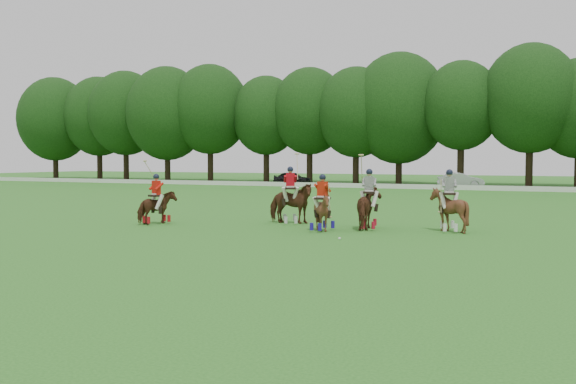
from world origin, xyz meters
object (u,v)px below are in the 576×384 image
at_px(polo_red_c, 322,211).
at_px(polo_stripe_b, 449,209).
at_px(polo_red_b, 290,203).
at_px(car_mid, 460,180).
at_px(car_left, 292,178).
at_px(polo_stripe_a, 369,207).
at_px(polo_red_a, 156,206).
at_px(polo_ball, 339,238).

bearing_deg(polo_red_c, polo_stripe_b, 23.33).
bearing_deg(polo_red_b, car_mid, 89.14).
bearing_deg(car_left, car_mid, -90.88).
bearing_deg(car_left, polo_stripe_a, -152.30).
bearing_deg(polo_red_c, car_left, 116.08).
relative_size(polo_red_a, polo_ball, 29.70).
relative_size(polo_red_b, polo_red_c, 1.36).
distance_m(car_mid, polo_stripe_a, 38.27).
height_order(polo_stripe_b, polo_ball, polo_stripe_b).
bearing_deg(polo_stripe_b, polo_red_c, -156.67).
distance_m(polo_red_c, polo_stripe_b, 4.81).
bearing_deg(polo_stripe_b, polo_ball, -125.72).
bearing_deg(polo_red_b, car_left, 114.46).
xyz_separation_m(polo_red_c, polo_ball, (1.50, -2.15, -0.73)).
relative_size(polo_red_c, polo_ball, 24.28).
relative_size(polo_red_a, polo_stripe_b, 1.13).
distance_m(car_mid, polo_stripe_b, 38.19).
height_order(car_left, polo_stripe_a, polo_stripe_a).
height_order(polo_red_c, polo_stripe_b, polo_stripe_b).
distance_m(polo_red_c, polo_stripe_a, 2.02).
xyz_separation_m(car_left, polo_red_b, (17.08, -37.54, 0.21)).
xyz_separation_m(car_mid, polo_red_b, (-0.57, -37.54, 0.18)).
distance_m(car_mid, polo_red_a, 40.49).
xyz_separation_m(polo_red_a, polo_red_b, (5.08, 2.55, 0.14)).
height_order(car_mid, polo_red_b, polo_red_b).
xyz_separation_m(car_mid, polo_stripe_a, (3.14, -38.14, 0.15)).
height_order(car_left, polo_stripe_b, polo_stripe_b).
xyz_separation_m(polo_red_b, polo_red_c, (2.30, -2.06, -0.12)).
height_order(car_left, car_mid, car_mid).
xyz_separation_m(polo_stripe_a, polo_ball, (0.10, -3.61, -0.82)).
xyz_separation_m(polo_red_c, polo_stripe_b, (4.42, 1.91, 0.09)).
bearing_deg(car_mid, polo_stripe_a, 170.45).
relative_size(car_mid, polo_stripe_a, 1.49).
bearing_deg(polo_stripe_a, polo_stripe_b, 8.53).
relative_size(car_mid, polo_red_c, 1.99).
xyz_separation_m(polo_red_c, polo_stripe_a, (1.40, 1.45, 0.09)).
bearing_deg(car_left, polo_stripe_b, -148.61).
xyz_separation_m(car_left, polo_red_a, (12.00, -40.09, 0.07)).
xyz_separation_m(polo_stripe_a, polo_stripe_b, (3.02, 0.45, -0.01)).
bearing_deg(polo_ball, polo_red_a, 169.42).
height_order(polo_stripe_a, polo_stripe_b, polo_stripe_a).
distance_m(car_mid, polo_ball, 41.88).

